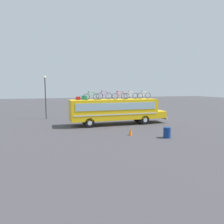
{
  "coord_description": "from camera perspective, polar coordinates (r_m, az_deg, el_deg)",
  "views": [
    {
      "loc": [
        -7.51,
        -22.76,
        4.26
      ],
      "look_at": [
        -0.24,
        0.0,
        1.43
      ],
      "focal_mm": 34.39,
      "sensor_mm": 36.0,
      "label": 1
    }
  ],
  "objects": [
    {
      "name": "ground_plane",
      "position": [
        24.34,
        0.53,
        -3.33
      ],
      "size": [
        120.0,
        120.0,
        0.0
      ],
      "primitive_type": "plane",
      "color": "#423F44"
    },
    {
      "name": "luggage_bag_2",
      "position": [
        23.48,
        -7.38,
        3.81
      ],
      "size": [
        0.53,
        0.34,
        0.46
      ],
      "primitive_type": "cube",
      "color": "#1E7F66",
      "rests_on": "bus"
    },
    {
      "name": "rooftop_bicycle_1",
      "position": [
        22.99,
        -5.55,
        4.14
      ],
      "size": [
        1.73,
        0.44,
        0.9
      ],
      "color": "black",
      "rests_on": "bus"
    },
    {
      "name": "traffic_cone",
      "position": [
        19.04,
        4.91,
        -5.18
      ],
      "size": [
        0.32,
        0.32,
        0.66
      ],
      "primitive_type": "cone",
      "color": "orange",
      "rests_on": "ground"
    },
    {
      "name": "rooftop_bicycle_3",
      "position": [
        23.77,
        2.06,
        4.29
      ],
      "size": [
        1.81,
        0.44,
        0.95
      ],
      "color": "black",
      "rests_on": "bus"
    },
    {
      "name": "bus",
      "position": [
        24.17,
        1.02,
        0.63
      ],
      "size": [
        11.14,
        2.47,
        2.85
      ],
      "color": "yellow",
      "rests_on": "ground"
    },
    {
      "name": "rooftop_bicycle_5",
      "position": [
        25.67,
        8.48,
        4.39
      ],
      "size": [
        1.73,
        0.44,
        0.93
      ],
      "color": "black",
      "rests_on": "bus"
    },
    {
      "name": "rooftop_bicycle_4",
      "position": [
        24.92,
        5.07,
        4.36
      ],
      "size": [
        1.77,
        0.44,
        0.91
      ],
      "color": "black",
      "rests_on": "bus"
    },
    {
      "name": "street_lamp",
      "position": [
        29.49,
        -17.29,
        4.61
      ],
      "size": [
        0.31,
        0.31,
        5.65
      ],
      "color": "#38383D",
      "rests_on": "ground"
    },
    {
      "name": "luggage_bag_1",
      "position": [
        23.33,
        -9.0,
        3.63
      ],
      "size": [
        0.46,
        0.34,
        0.35
      ],
      "primitive_type": "cube",
      "color": "maroon",
      "rests_on": "bus"
    },
    {
      "name": "trash_bin",
      "position": [
        18.59,
        14.41,
        -5.31
      ],
      "size": [
        0.6,
        0.6,
        0.89
      ],
      "primitive_type": "cylinder",
      "color": "navy",
      "rests_on": "ground"
    },
    {
      "name": "rooftop_bicycle_2",
      "position": [
        23.82,
        -2.1,
        4.32
      ],
      "size": [
        1.8,
        0.44,
        0.98
      ],
      "color": "black",
      "rests_on": "bus"
    }
  ]
}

